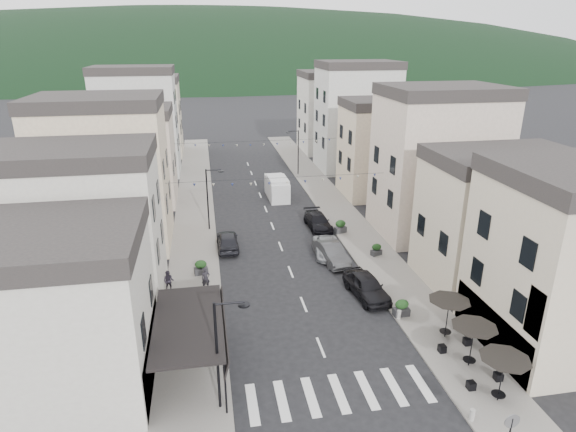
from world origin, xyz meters
The scene contains 29 objects.
ground centered at (0.00, 0.00, 0.00)m, with size 700.00×700.00×0.00m, color black.
sidewalk_left centered at (-7.50, 32.00, 0.06)m, with size 4.00×76.00×0.12m, color slate.
sidewalk_right centered at (7.50, 32.00, 0.06)m, with size 4.00×76.00×0.12m, color slate.
hill_backdrop centered at (0.00, 300.00, 0.00)m, with size 640.00×360.00×70.00m, color black.
boutique_building centered at (-15.50, 5.00, 4.00)m, with size 12.00×8.00×8.00m, color beige.
boutique_awning centered at (-7.25, 5.00, 3.11)m, with size 3.77×7.50×3.28m.
buildings_row_left centered at (-14.50, 37.75, 6.12)m, with size 10.20×54.16×14.00m.
buildings_row_right centered at (14.50, 36.59, 6.32)m, with size 10.20×54.16×14.50m.
cafe_terrace centered at (7.70, 2.80, 2.36)m, with size 2.50×8.10×2.53m.
streetlamp_left_near centered at (-5.82, 2.00, 3.70)m, with size 1.70×0.56×6.00m.
streetlamp_left_far centered at (-5.82, 26.00, 3.70)m, with size 1.70×0.56×6.00m.
streetlamp_right_far centered at (5.82, 44.00, 3.70)m, with size 1.70×0.56×6.00m.
traffic_sign centered at (5.80, -3.50, 1.93)m, with size 0.70×0.07×2.70m.
bollards centered at (0.00, 5.50, 0.42)m, with size 11.66×10.26×0.60m.
bunting_near centered at (0.00, 22.00, 5.65)m, with size 19.00×0.28×0.62m.
bunting_far centered at (0.00, 38.00, 5.65)m, with size 19.00×0.28×0.62m.
parked_car_a centered at (4.60, 11.31, 0.83)m, with size 1.95×4.85×1.65m, color black.
parked_car_b centered at (3.64, 17.26, 0.77)m, with size 1.63×4.68×1.54m, color #333436.
parked_car_c centered at (3.61, 18.60, 0.65)m, with size 2.15×4.65×1.29m, color gray.
parked_car_d centered at (4.24, 24.64, 0.71)m, with size 1.98×4.88×1.42m, color black.
parked_car_e centered at (-4.60, 21.33, 0.77)m, with size 1.81×4.50×1.53m, color black.
delivery_van centered at (1.80, 34.61, 1.25)m, with size 2.21×5.37×2.55m.
pedestrian_a centered at (-6.58, 14.15, 0.97)m, with size 0.62×0.41×1.70m, color black.
pedestrian_b centered at (-9.20, 14.31, 0.92)m, with size 0.78×0.60×1.60m, color black.
planter_la centered at (-6.00, 6.98, 0.72)m, with size 1.14×0.68×1.24m.
planter_lb centered at (-6.92, 16.63, 0.68)m, with size 1.10×0.70×1.15m.
planter_ra centered at (6.00, 8.34, 0.68)m, with size 1.07×0.63×1.16m.
planter_rb centered at (7.60, 17.60, 0.61)m, with size 1.03×0.81×1.02m.
planter_rc centered at (6.00, 22.96, 0.72)m, with size 1.24×0.92×1.23m.
Camera 1 is at (-6.10, -17.37, 17.27)m, focal length 30.00 mm.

